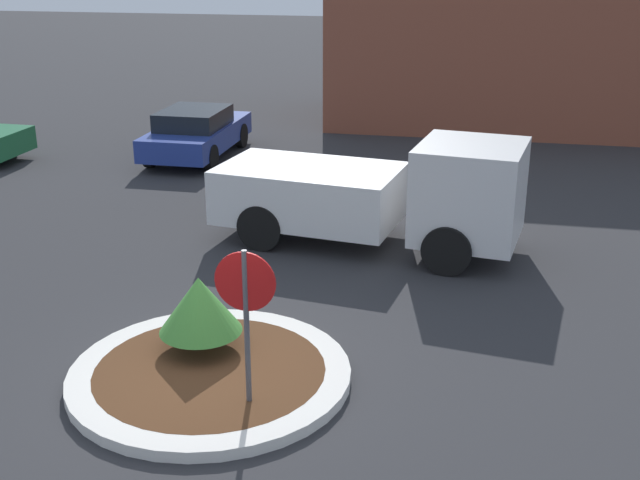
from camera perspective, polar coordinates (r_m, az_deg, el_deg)
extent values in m
plane|color=#2D2D30|center=(11.14, -7.79, -9.78)|extent=(120.00, 120.00, 0.00)
cylinder|color=silver|center=(11.10, -7.81, -9.43)|extent=(3.82, 3.82, 0.15)
cylinder|color=#4C2D19|center=(11.10, -7.81, -9.42)|extent=(3.13, 3.13, 0.15)
cylinder|color=#4C4C51|center=(9.87, -5.22, -6.65)|extent=(0.07, 0.07, 2.17)
cylinder|color=#B71414|center=(9.58, -5.35, -2.97)|extent=(0.76, 0.03, 0.76)
cylinder|color=brown|center=(11.54, -8.42, -7.00)|extent=(0.08, 0.08, 0.28)
cone|color=#3D7F33|center=(11.31, -8.56, -4.55)|extent=(1.17, 1.17, 0.81)
cube|color=silver|center=(15.02, 10.59, 3.42)|extent=(2.14, 2.28, 1.77)
cube|color=silver|center=(15.90, -0.74, 3.37)|extent=(3.78, 2.63, 1.06)
cube|color=black|center=(14.85, 13.15, 4.29)|extent=(0.30, 1.80, 0.62)
cylinder|color=black|center=(16.22, 10.40, 1.58)|extent=(0.93, 0.36, 0.91)
cylinder|color=black|center=(14.39, 9.01, -0.75)|extent=(0.93, 0.36, 0.91)
cylinder|color=black|center=(17.14, -1.58, 2.92)|extent=(0.93, 0.36, 0.91)
cylinder|color=black|center=(15.42, -4.26, 0.89)|extent=(0.93, 0.36, 0.91)
cube|color=brown|center=(27.62, 16.71, 13.93)|extent=(14.33, 6.00, 5.86)
cylinder|color=black|center=(24.21, -21.30, 6.32)|extent=(0.63, 0.21, 0.62)
cube|color=navy|center=(22.66, -8.72, 7.34)|extent=(1.86, 4.34, 0.60)
cube|color=black|center=(22.35, -8.98, 8.56)|extent=(1.63, 2.09, 0.48)
cylinder|color=black|center=(24.24, -9.50, 7.52)|extent=(0.21, 0.69, 0.69)
cylinder|color=black|center=(23.68, -5.62, 7.41)|extent=(0.21, 0.69, 0.69)
cylinder|color=black|center=(21.82, -12.00, 5.97)|extent=(0.21, 0.69, 0.69)
cylinder|color=black|center=(21.21, -7.76, 5.82)|extent=(0.21, 0.69, 0.69)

